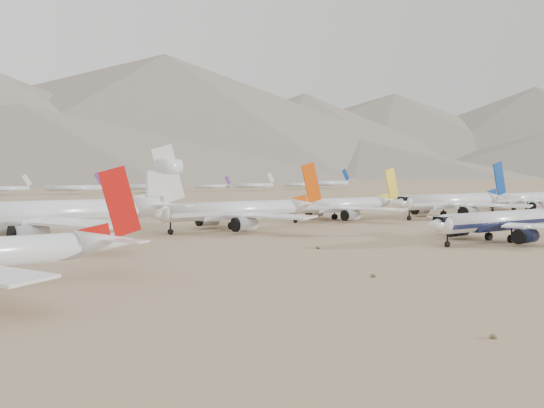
# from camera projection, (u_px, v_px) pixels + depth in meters

# --- Properties ---
(ground) EXTENTS (7000.00, 7000.00, 0.00)m
(ground) POSITION_uv_depth(u_px,v_px,m) (478.00, 245.00, 123.63)
(ground) COLOR #81684B
(ground) RESTS_ON ground
(main_airliner) EXTENTS (45.37, 44.31, 16.01)m
(main_airliner) POSITION_uv_depth(u_px,v_px,m) (502.00, 221.00, 130.98)
(main_airliner) COLOR white
(main_airliner) RESTS_ON ground
(row2_navy_widebody) EXTENTS (53.25, 52.07, 18.94)m
(row2_navy_widebody) POSITION_uv_depth(u_px,v_px,m) (453.00, 202.00, 199.58)
(row2_navy_widebody) COLOR white
(row2_navy_widebody) RESTS_ON ground
(row2_gold_tail) EXTENTS (46.49, 45.47, 16.55)m
(row2_gold_tail) POSITION_uv_depth(u_px,v_px,m) (342.00, 205.00, 189.12)
(row2_gold_tail) COLOR white
(row2_gold_tail) RESTS_ON ground
(row2_orange_tail) EXTENTS (50.09, 49.00, 17.87)m
(row2_orange_tail) POSITION_uv_depth(u_px,v_px,m) (240.00, 211.00, 156.23)
(row2_orange_tail) COLOR white
(row2_orange_tail) RESTS_ON ground
(row2_white_trijet) EXTENTS (61.22, 59.83, 21.69)m
(row2_white_trijet) POSITION_uv_depth(u_px,v_px,m) (48.00, 213.00, 128.25)
(row2_white_trijet) COLOR white
(row2_white_trijet) RESTS_ON ground
(row2_blue_far) EXTENTS (46.86, 45.81, 16.65)m
(row2_blue_far) POSITION_uv_depth(u_px,v_px,m) (522.00, 199.00, 237.25)
(row2_blue_far) COLOR white
(row2_blue_far) RESTS_ON ground
(distant_storage_row) EXTENTS (557.25, 65.60, 16.21)m
(distant_storage_row) POSITION_uv_depth(u_px,v_px,m) (72.00, 188.00, 416.48)
(distant_storage_row) COLOR silver
(distant_storage_row) RESTS_ON ground
(foothills) EXTENTS (4637.50, 1395.00, 155.00)m
(foothills) POSITION_uv_depth(u_px,v_px,m) (202.00, 148.00, 1322.37)
(foothills) COLOR slate
(foothills) RESTS_ON ground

